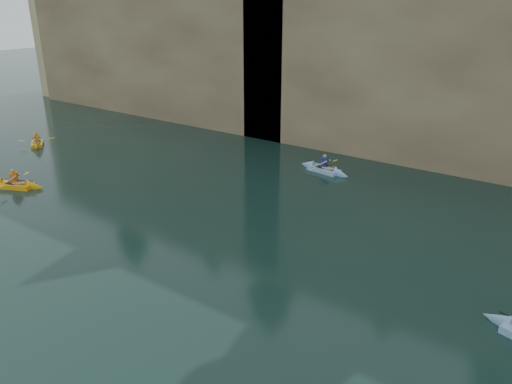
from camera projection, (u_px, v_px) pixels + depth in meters
The scene contains 9 objects.
ground at pixel (66, 367), 13.21m from camera, with size 160.00×160.00×0.00m, color black.
cliff at pixel (437, 45), 33.76m from camera, with size 70.00×16.00×12.00m, color tan.
cliff_slab_west at pixel (151, 48), 39.16m from camera, with size 26.00×2.40×10.56m, color tan.
cliff_slab_center at pixel (433, 64), 27.18m from camera, with size 24.00×2.40×11.40m, color tan.
sea_cave_west at pixel (166, 94), 38.80m from camera, with size 4.50×1.00×4.00m, color black.
sea_cave_center at pixel (325, 124), 31.42m from camera, with size 3.50×1.00×3.20m, color black.
kayaker_orange at pixel (15, 185), 25.48m from camera, with size 3.28×2.26×1.24m.
kayaker_yellow at pixel (37, 143), 32.66m from camera, with size 2.60×2.11×1.11m.
kayaker_ltblue_mid at pixel (324, 169), 27.75m from camera, with size 3.36×2.44×1.25m.
Camera 1 is at (10.23, -5.71, 9.19)m, focal length 35.00 mm.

